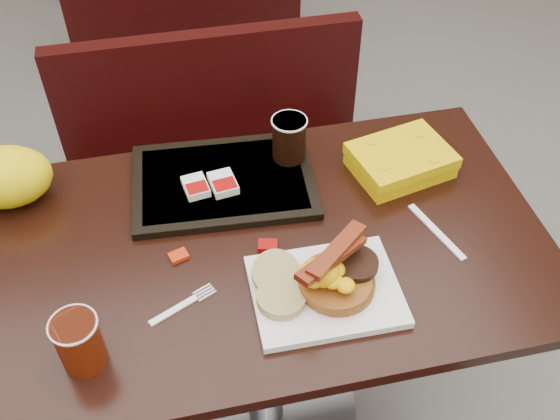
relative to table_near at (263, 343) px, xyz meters
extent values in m
cube|color=slate|center=(0.00, 0.00, -0.38)|extent=(6.00, 7.00, 0.01)
cube|color=white|center=(0.10, -0.15, 0.38)|extent=(0.28, 0.22, 0.02)
cylinder|color=brown|center=(0.12, -0.15, 0.41)|extent=(0.17, 0.17, 0.03)
cylinder|color=black|center=(0.16, -0.14, 0.43)|extent=(0.11, 0.11, 0.01)
ellipsoid|color=#E9A304|center=(0.09, -0.17, 0.45)|extent=(0.10, 0.09, 0.05)
cylinder|color=tan|center=(0.01, -0.17, 0.40)|extent=(0.11, 0.11, 0.02)
cylinder|color=tan|center=(0.01, -0.12, 0.41)|extent=(0.10, 0.10, 0.05)
cylinder|color=maroon|center=(-0.35, -0.20, 0.43)|extent=(0.10, 0.10, 0.11)
cube|color=white|center=(0.37, -0.05, 0.38)|extent=(0.07, 0.17, 0.00)
cube|color=#B42707|center=(-0.17, 0.00, 0.38)|extent=(0.04, 0.04, 0.01)
cube|color=#8C0504|center=(0.01, -0.01, 0.38)|extent=(0.05, 0.04, 0.01)
cube|color=black|center=(-0.05, 0.19, 0.38)|extent=(0.42, 0.31, 0.02)
cube|color=silver|center=(-0.11, 0.17, 0.40)|extent=(0.06, 0.08, 0.02)
cube|color=silver|center=(-0.05, 0.17, 0.40)|extent=(0.06, 0.08, 0.02)
cylinder|color=black|center=(0.11, 0.23, 0.45)|extent=(0.08, 0.08, 0.11)
cube|color=#D9AF03|center=(0.36, 0.15, 0.40)|extent=(0.25, 0.21, 0.06)
ellipsoid|color=yellow|center=(-0.50, 0.24, 0.44)|extent=(0.22, 0.19, 0.13)
camera|label=1|loc=(-0.15, -0.88, 1.38)|focal=41.43mm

